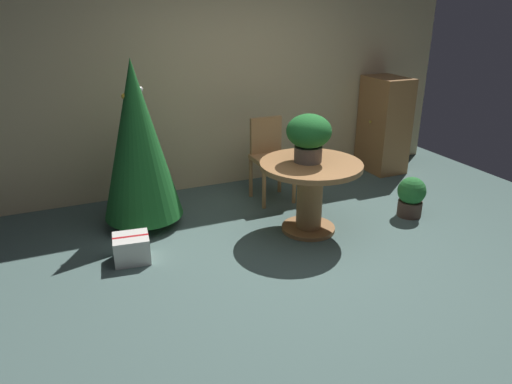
{
  "coord_description": "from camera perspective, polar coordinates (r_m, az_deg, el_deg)",
  "views": [
    {
      "loc": [
        -1.91,
        -3.12,
        2.12
      ],
      "look_at": [
        -0.44,
        0.28,
        0.63
      ],
      "focal_mm": 33.12,
      "sensor_mm": 36.0,
      "label": 1
    }
  ],
  "objects": [
    {
      "name": "potted_plant",
      "position": [
        5.23,
        18.22,
        -0.47
      ],
      "size": [
        0.29,
        0.29,
        0.43
      ],
      "color": "#4C382D",
      "rests_on": "ground_plane"
    },
    {
      "name": "gift_box_cream",
      "position": [
        4.31,
        -14.78,
        -6.6
      ],
      "size": [
        0.34,
        0.31,
        0.24
      ],
      "color": "silver",
      "rests_on": "ground_plane"
    },
    {
      "name": "flower_vase",
      "position": [
        4.46,
        6.36,
        6.93
      ],
      "size": [
        0.43,
        0.43,
        0.46
      ],
      "color": "#665B51",
      "rests_on": "round_dining_table"
    },
    {
      "name": "wooden_chair_far",
      "position": [
        5.34,
        1.68,
        4.65
      ],
      "size": [
        0.42,
        0.42,
        0.93
      ],
      "color": "#B27F4C",
      "rests_on": "ground_plane"
    },
    {
      "name": "wooden_cabinet",
      "position": [
        6.51,
        15.2,
        7.84
      ],
      "size": [
        0.46,
        0.61,
        1.24
      ],
      "color": "#9E6B3D",
      "rests_on": "ground_plane"
    },
    {
      "name": "round_dining_table",
      "position": [
        4.59,
        6.56,
        0.81
      ],
      "size": [
        0.98,
        0.98,
        0.71
      ],
      "color": "#9E6B3D",
      "rests_on": "ground_plane"
    },
    {
      "name": "holiday_tree",
      "position": [
        4.69,
        -14.1,
        6.01
      ],
      "size": [
        0.78,
        0.78,
        1.66
      ],
      "color": "brown",
      "rests_on": "ground_plane"
    },
    {
      "name": "back_wall_panel",
      "position": [
        5.71,
        -3.76,
        13.63
      ],
      "size": [
        6.0,
        0.1,
        2.6
      ],
      "primitive_type": "cube",
      "color": "beige",
      "rests_on": "ground_plane"
    },
    {
      "name": "ground_plane",
      "position": [
        4.23,
        7.01,
        -8.35
      ],
      "size": [
        6.6,
        6.6,
        0.0
      ],
      "primitive_type": "plane",
      "color": "#4C6660"
    }
  ]
}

